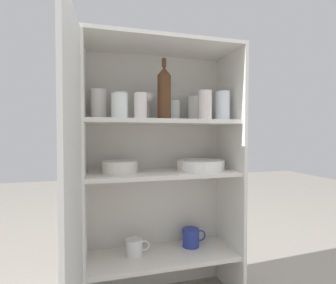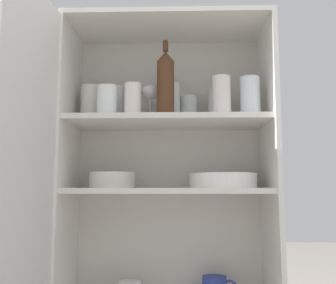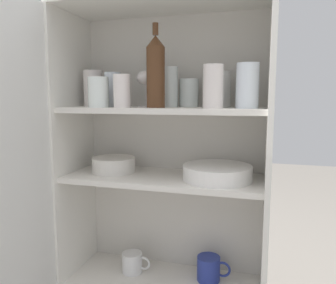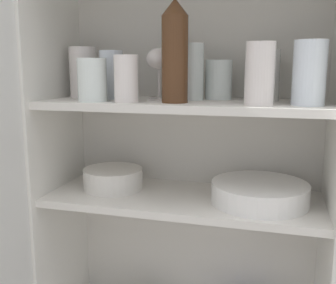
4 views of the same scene
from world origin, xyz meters
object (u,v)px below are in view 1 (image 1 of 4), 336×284
object	(u,v)px
mixing_bowl_large	(120,166)
coffee_mug_primary	(191,237)
plate_stack_white	(200,165)
wine_bottle	(164,93)

from	to	relation	value
mixing_bowl_large	coffee_mug_primary	bearing A→B (deg)	5.62
plate_stack_white	coffee_mug_primary	xyz separation A→B (m)	(-0.03, 0.05, -0.40)
coffee_mug_primary	mixing_bowl_large	bearing A→B (deg)	-174.38
wine_bottle	coffee_mug_primary	size ratio (longest dim) A/B	2.18
wine_bottle	plate_stack_white	bearing A→B (deg)	16.18
wine_bottle	coffee_mug_primary	world-z (taller)	wine_bottle
mixing_bowl_large	plate_stack_white	bearing A→B (deg)	-1.74
wine_bottle	plate_stack_white	distance (m)	0.42
wine_bottle	mixing_bowl_large	bearing A→B (deg)	159.93
plate_stack_white	coffee_mug_primary	size ratio (longest dim) A/B	1.89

